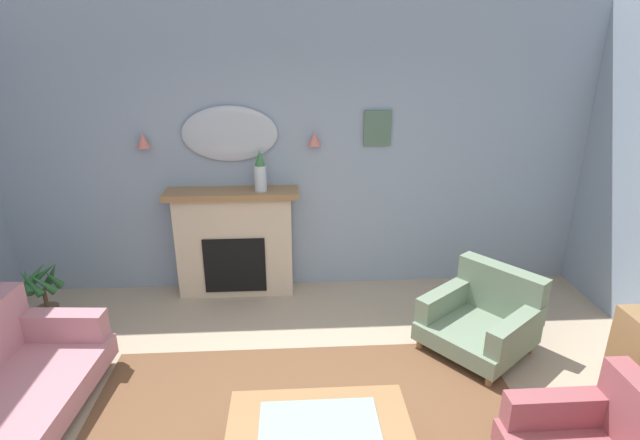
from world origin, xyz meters
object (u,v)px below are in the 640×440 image
(mantel_vase_right, at_px, (260,172))
(wall_sconce_left, at_px, (143,141))
(armchair_near_fireplace, at_px, (484,316))
(wall_mirror, at_px, (230,134))
(potted_plant_small_fern, at_px, (44,293))
(framed_picture, at_px, (377,128))
(fireplace, at_px, (235,244))
(coffee_table, at_px, (319,429))
(wall_sconce_right, at_px, (314,139))

(mantel_vase_right, xyz_separation_m, wall_sconce_left, (-1.15, 0.12, 0.31))
(armchair_near_fireplace, bearing_deg, wall_mirror, 150.37)
(armchair_near_fireplace, xyz_separation_m, potted_plant_small_fern, (-4.05, 0.63, 0.03))
(framed_picture, bearing_deg, fireplace, -174.23)
(armchair_near_fireplace, bearing_deg, coffee_table, -139.36)
(wall_mirror, height_order, potted_plant_small_fern, wall_mirror)
(wall_sconce_left, relative_size, armchair_near_fireplace, 0.12)
(mantel_vase_right, distance_m, coffee_table, 2.66)
(mantel_vase_right, height_order, potted_plant_small_fern, mantel_vase_right)
(coffee_table, bearing_deg, wall_sconce_left, 121.95)
(wall_mirror, relative_size, framed_picture, 2.67)
(mantel_vase_right, bearing_deg, potted_plant_small_fern, -166.41)
(wall_mirror, xyz_separation_m, framed_picture, (1.50, 0.01, 0.04))
(wall_sconce_right, relative_size, potted_plant_small_fern, 0.22)
(framed_picture, xyz_separation_m, coffee_table, (-0.75, -2.62, -1.37))
(mantel_vase_right, relative_size, framed_picture, 1.17)
(armchair_near_fireplace, height_order, potted_plant_small_fern, armchair_near_fireplace)
(fireplace, height_order, mantel_vase_right, mantel_vase_right)
(armchair_near_fireplace, bearing_deg, wall_sconce_left, 158.29)
(wall_sconce_left, bearing_deg, framed_picture, 1.46)
(fireplace, height_order, wall_mirror, wall_mirror)
(wall_mirror, bearing_deg, fireplace, -90.00)
(mantel_vase_right, xyz_separation_m, wall_mirror, (-0.30, 0.17, 0.36))
(wall_sconce_left, height_order, armchair_near_fireplace, wall_sconce_left)
(wall_sconce_left, bearing_deg, mantel_vase_right, -5.96)
(fireplace, distance_m, wall_sconce_left, 1.38)
(wall_mirror, height_order, armchair_near_fireplace, wall_mirror)
(mantel_vase_right, distance_m, wall_sconce_left, 1.20)
(wall_sconce_left, bearing_deg, armchair_near_fireplace, -21.71)
(framed_picture, bearing_deg, wall_sconce_right, -174.73)
(wall_sconce_right, bearing_deg, armchair_near_fireplace, -41.09)
(fireplace, bearing_deg, mantel_vase_right, -5.39)
(wall_sconce_left, distance_m, wall_sconce_right, 1.70)
(mantel_vase_right, bearing_deg, wall_sconce_left, 174.04)
(fireplace, xyz_separation_m, potted_plant_small_fern, (-1.77, -0.53, -0.24))
(wall_sconce_left, distance_m, potted_plant_small_fern, 1.73)
(wall_sconce_right, distance_m, armchair_near_fireplace, 2.33)
(fireplace, height_order, wall_sconce_right, wall_sconce_right)
(wall_mirror, bearing_deg, coffee_table, -74.03)
(mantel_vase_right, relative_size, coffee_table, 0.38)
(wall_sconce_right, bearing_deg, wall_mirror, 176.63)
(fireplace, relative_size, wall_sconce_left, 9.71)
(mantel_vase_right, xyz_separation_m, coffee_table, (0.45, -2.44, -0.97))
(wall_mirror, bearing_deg, framed_picture, 0.38)
(mantel_vase_right, xyz_separation_m, wall_sconce_right, (0.55, 0.12, 0.31))
(wall_mirror, bearing_deg, potted_plant_small_fern, -159.26)
(wall_mirror, distance_m, wall_sconce_right, 0.85)
(mantel_vase_right, relative_size, armchair_near_fireplace, 0.37)
(armchair_near_fireplace, bearing_deg, mantel_vase_right, 150.36)
(coffee_table, xyz_separation_m, armchair_near_fireplace, (1.53, 1.31, -0.08))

